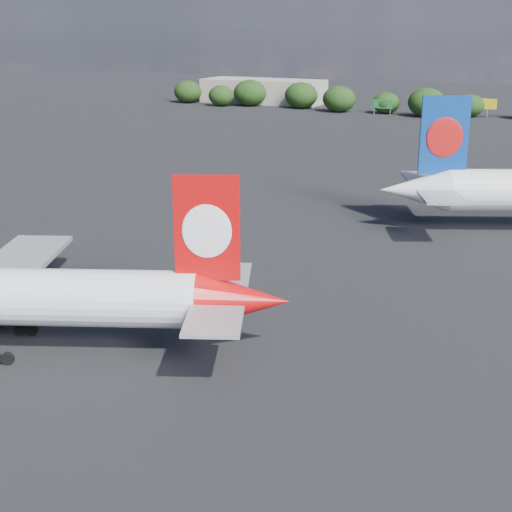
% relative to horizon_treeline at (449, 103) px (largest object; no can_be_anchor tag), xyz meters
% --- Properties ---
extents(ground, '(500.00, 500.00, 0.00)m').
position_rel_horizon_treeline_xyz_m(ground, '(-1.19, -119.09, -3.95)').
color(ground, black).
rests_on(ground, ground).
extents(terminal_building, '(42.00, 16.00, 8.00)m').
position_rel_horizon_treeline_xyz_m(terminal_building, '(-66.19, 12.91, 0.05)').
color(terminal_building, gray).
rests_on(terminal_building, ground).
extents(highway_sign, '(6.00, 0.30, 4.50)m').
position_rel_horizon_treeline_xyz_m(highway_sign, '(-19.19, -3.09, -0.82)').
color(highway_sign, '#156A2D').
rests_on(highway_sign, ground).
extents(billboard_yellow, '(5.00, 0.30, 5.50)m').
position_rel_horizon_treeline_xyz_m(billboard_yellow, '(10.81, 2.91, -0.08)').
color(billboard_yellow, gold).
rests_on(billboard_yellow, ground).
extents(horizon_treeline, '(200.62, 15.54, 9.02)m').
position_rel_horizon_treeline_xyz_m(horizon_treeline, '(0.00, 0.00, 0.00)').
color(horizon_treeline, black).
rests_on(horizon_treeline, ground).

